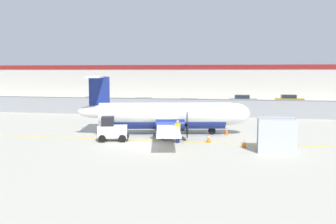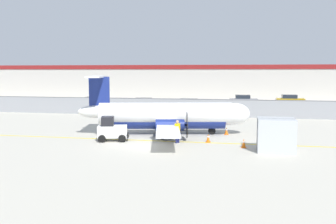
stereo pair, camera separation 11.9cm
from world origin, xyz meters
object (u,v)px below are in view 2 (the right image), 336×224
at_px(parked_car_0, 93,103).
at_px(parked_car_3, 243,100).
at_px(traffic_cone_far_right, 244,143).
at_px(parked_car_1, 144,104).
at_px(baggage_tug, 112,130).
at_px(parked_car_4, 290,100).
at_px(traffic_cone_near_left, 137,125).
at_px(ground_crew_worker, 177,130).
at_px(commuter_airplane, 169,116).
at_px(cargo_container, 276,135).
at_px(traffic_cone_near_right, 208,138).
at_px(traffic_cone_far_left, 226,131).
at_px(parked_car_2, 189,105).

distance_m(parked_car_0, parked_car_3, 22.63).
distance_m(traffic_cone_far_right, parked_car_1, 26.61).
height_order(baggage_tug, parked_car_1, baggage_tug).
bearing_deg(parked_car_0, parked_car_4, -156.75).
bearing_deg(traffic_cone_far_right, traffic_cone_near_left, 143.89).
distance_m(ground_crew_worker, parked_car_0, 27.78).
bearing_deg(parked_car_4, baggage_tug, -118.00).
height_order(commuter_airplane, cargo_container, commuter_airplane).
bearing_deg(baggage_tug, parked_car_0, 100.52).
bearing_deg(cargo_container, parked_car_3, 93.35).
bearing_deg(cargo_container, traffic_cone_near_right, 153.38).
relative_size(traffic_cone_near_right, traffic_cone_far_left, 1.00).
bearing_deg(traffic_cone_near_right, parked_car_1, 116.15).
bearing_deg(traffic_cone_far_right, baggage_tug, 175.98).
xyz_separation_m(cargo_container, parked_car_3, (-1.90, 33.16, -0.21)).
bearing_deg(commuter_airplane, ground_crew_worker, -81.19).
bearing_deg(parked_car_0, traffic_cone_far_left, 138.93).
bearing_deg(baggage_tug, ground_crew_worker, -12.85).
bearing_deg(parked_car_2, commuter_airplane, -80.96).
distance_m(traffic_cone_far_left, traffic_cone_far_right, 5.44).
relative_size(cargo_container, traffic_cone_near_right, 3.81).
height_order(parked_car_1, parked_car_3, same).
bearing_deg(parked_car_1, parked_car_4, 22.65).
xyz_separation_m(baggage_tug, traffic_cone_near_left, (0.23, 6.34, -0.54)).
height_order(traffic_cone_far_left, parked_car_4, parked_car_4).
relative_size(traffic_cone_far_left, parked_car_3, 0.15).
bearing_deg(traffic_cone_far_left, traffic_cone_far_right, -75.16).
xyz_separation_m(baggage_tug, traffic_cone_far_right, (9.87, -0.69, -0.54)).
xyz_separation_m(traffic_cone_near_left, parked_car_2, (2.62, 15.96, 0.58)).
relative_size(cargo_container, parked_car_0, 0.57).
relative_size(traffic_cone_near_right, traffic_cone_far_right, 1.00).
xyz_separation_m(traffic_cone_near_left, parked_car_4, (16.92, 27.24, 0.58)).
distance_m(commuter_airplane, parked_car_4, 32.78).
relative_size(parked_car_0, parked_car_3, 0.99).
height_order(parked_car_0, parked_car_4, same).
bearing_deg(traffic_cone_near_left, ground_crew_worker, -52.03).
distance_m(parked_car_3, parked_car_4, 7.37).
distance_m(commuter_airplane, parked_car_1, 20.02).
xyz_separation_m(cargo_container, parked_car_2, (-9.09, 23.80, -0.21)).
xyz_separation_m(cargo_container, parked_car_0, (-22.80, 24.45, -0.21)).
distance_m(parked_car_0, parked_car_1, 7.56).
relative_size(commuter_airplane, parked_car_4, 3.78).
height_order(parked_car_0, parked_car_1, same).
bearing_deg(parked_car_2, parked_car_4, 44.60).
height_order(ground_crew_worker, traffic_cone_far_left, ground_crew_worker).
height_order(commuter_airplane, parked_car_2, commuter_airplane).
bearing_deg(traffic_cone_far_right, traffic_cone_far_left, 104.84).
height_order(ground_crew_worker, traffic_cone_near_right, ground_crew_worker).
height_order(parked_car_1, parked_car_2, same).
distance_m(parked_car_2, parked_car_3, 11.80).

